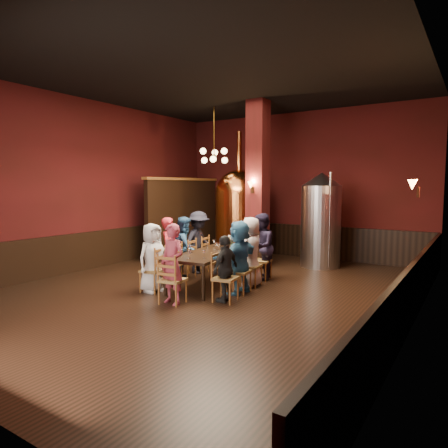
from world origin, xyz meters
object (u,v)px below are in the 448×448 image
Objects in this scene: dining_table at (210,255)px; steel_vessel at (321,220)px; person_2 at (185,248)px; person_0 at (152,258)px; person_1 at (170,251)px; copper_kettle at (239,213)px; rose_vase at (231,239)px.

steel_vessel reaches higher than dining_table.
person_0 is at bearing 159.38° from person_2.
steel_vessel is (2.17, 3.80, 0.53)m from person_1.
person_0 is 0.97× the size of person_2.
copper_kettle is at bearing -10.10° from person_1.
steel_vessel is 2.88m from rose_vase.
person_0 is 4.45m from copper_kettle.
person_2 is at bearing -125.64° from steel_vessel.
person_0 is (-0.71, -1.10, 0.04)m from dining_table.
dining_table is 1.68× the size of person_2.
steel_vessel is at bearing 60.41° from dining_table.
person_2 is at bearing 158.78° from dining_table.
person_2 reaches higher than dining_table.
rose_vase is at bearing -63.15° from copper_kettle.
copper_kettle is 1.49× the size of steel_vessel.
steel_vessel reaches higher than person_2.
person_2 is 3.91m from steel_vessel.
dining_table is 0.91m from person_1.
dining_table is 1.65× the size of person_1.
person_2 is 0.39× the size of copper_kettle.
dining_table is at bearing -112.16° from steel_vessel.
copper_kettle is 12.14× the size of rose_vase.
copper_kettle is at bearing 102.51° from dining_table.
copper_kettle is (-0.47, 4.37, 0.68)m from person_0.
person_0 is 4.57× the size of rose_vase.
copper_kettle is at bearing -177.88° from steel_vessel.
rose_vase is (0.94, 0.60, 0.21)m from person_2.
dining_table is 3.68m from steel_vessel.
person_0 is 0.95× the size of person_1.
person_0 is at bearing -111.80° from rose_vase.
dining_table is 1.73× the size of person_0.
dining_table is at bearing -93.80° from rose_vase.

